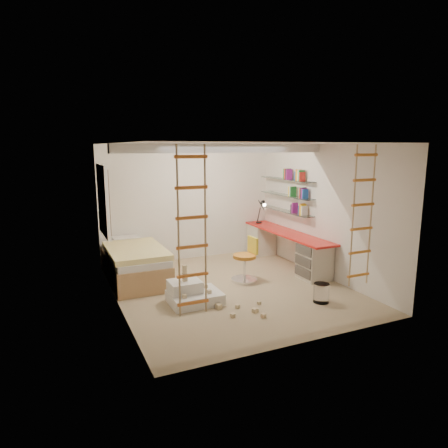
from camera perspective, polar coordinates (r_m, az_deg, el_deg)
name	(u,v)px	position (r m, az deg, el deg)	size (l,w,h in m)	color
floor	(231,289)	(7.38, 0.97, -9.21)	(4.50, 4.50, 0.00)	tan
ceiling_beam	(224,148)	(7.20, 0.00, 10.76)	(4.00, 0.18, 0.16)	white
window_frame	(103,200)	(7.89, -16.88, 3.25)	(0.06, 1.15, 1.35)	white
window_blind	(105,200)	(7.90, -16.60, 3.27)	(0.02, 1.00, 1.20)	#4C2D1E
rope_ladder_left	(192,232)	(4.90, -4.58, -1.18)	(0.41, 0.04, 2.13)	orange
rope_ladder_right	(362,217)	(6.32, 19.13, 0.98)	(0.41, 0.04, 2.13)	orange
waste_bin	(321,293)	(6.90, 13.72, -9.55)	(0.26, 0.26, 0.32)	white
desk	(285,247)	(8.79, 8.76, -3.27)	(0.56, 2.80, 0.75)	red
shelves	(286,195)	(8.89, 8.86, 4.08)	(0.25, 1.80, 0.71)	white
bed	(135,263)	(7.95, -12.62, -5.49)	(1.02, 2.00, 0.69)	#AD7F51
task_lamp	(262,208)	(9.42, 5.49, 2.31)	(0.14, 0.36, 0.57)	black
swivel_chair	(246,265)	(7.69, 3.11, -5.90)	(0.52, 0.52, 0.85)	#C77A26
play_platform	(192,294)	(6.72, -4.59, -9.99)	(0.84, 0.65, 0.37)	silver
toy_blocks	(220,296)	(6.49, -0.53, -10.22)	(1.24, 1.16, 0.64)	#CCB284
books	(286,188)	(8.87, 8.89, 5.14)	(0.14, 0.70, 0.92)	white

